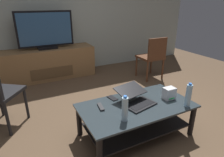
{
  "coord_description": "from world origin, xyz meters",
  "views": [
    {
      "loc": [
        -1.02,
        -1.69,
        1.48
      ],
      "look_at": [
        0.04,
        0.39,
        0.55
      ],
      "focal_mm": 31.15,
      "sensor_mm": 36.0,
      "label": 1
    }
  ],
  "objects_px": {
    "water_bottle_far": "(125,109)",
    "water_bottle_near": "(188,96)",
    "dining_chair": "(153,56)",
    "coffee_table": "(136,114)",
    "laptop": "(136,98)",
    "television": "(46,31)",
    "cell_phone": "(112,98)",
    "tv_remote": "(101,107)",
    "router_box": "(169,93)",
    "media_cabinet": "(49,63)"
  },
  "relations": [
    {
      "from": "water_bottle_far",
      "to": "water_bottle_near",
      "type": "bearing_deg",
      "value": -5.87
    },
    {
      "from": "dining_chair",
      "to": "coffee_table",
      "type": "bearing_deg",
      "value": -133.28
    },
    {
      "from": "dining_chair",
      "to": "laptop",
      "type": "distance_m",
      "value": 1.85
    },
    {
      "from": "television",
      "to": "cell_phone",
      "type": "relative_size",
      "value": 7.42
    },
    {
      "from": "water_bottle_far",
      "to": "laptop",
      "type": "bearing_deg",
      "value": 40.12
    },
    {
      "from": "tv_remote",
      "to": "cell_phone",
      "type": "bearing_deg",
      "value": 40.85
    },
    {
      "from": "cell_phone",
      "to": "television",
      "type": "bearing_deg",
      "value": 90.07
    },
    {
      "from": "router_box",
      "to": "water_bottle_near",
      "type": "bearing_deg",
      "value": -76.89
    },
    {
      "from": "television",
      "to": "router_box",
      "type": "distance_m",
      "value": 2.61
    },
    {
      "from": "television",
      "to": "water_bottle_near",
      "type": "height_order",
      "value": "television"
    },
    {
      "from": "water_bottle_near",
      "to": "dining_chair",
      "type": "bearing_deg",
      "value": 63.76
    },
    {
      "from": "media_cabinet",
      "to": "television",
      "type": "relative_size",
      "value": 1.71
    },
    {
      "from": "water_bottle_far",
      "to": "router_box",
      "type": "bearing_deg",
      "value": 12.38
    },
    {
      "from": "coffee_table",
      "to": "water_bottle_far",
      "type": "height_order",
      "value": "water_bottle_far"
    },
    {
      "from": "dining_chair",
      "to": "water_bottle_far",
      "type": "distance_m",
      "value": 2.22
    },
    {
      "from": "dining_chair",
      "to": "router_box",
      "type": "xyz_separation_m",
      "value": [
        -0.87,
        -1.42,
        -0.01
      ]
    },
    {
      "from": "television",
      "to": "water_bottle_near",
      "type": "bearing_deg",
      "value": -68.86
    },
    {
      "from": "television",
      "to": "router_box",
      "type": "bearing_deg",
      "value": -68.13
    },
    {
      "from": "coffee_table",
      "to": "router_box",
      "type": "xyz_separation_m",
      "value": [
        0.43,
        -0.05,
        0.19
      ]
    },
    {
      "from": "tv_remote",
      "to": "coffee_table",
      "type": "bearing_deg",
      "value": -9.64
    },
    {
      "from": "coffee_table",
      "to": "water_bottle_near",
      "type": "height_order",
      "value": "water_bottle_near"
    },
    {
      "from": "coffee_table",
      "to": "water_bottle_far",
      "type": "bearing_deg",
      "value": -143.75
    },
    {
      "from": "dining_chair",
      "to": "tv_remote",
      "type": "bearing_deg",
      "value": -143.3
    },
    {
      "from": "media_cabinet",
      "to": "cell_phone",
      "type": "distance_m",
      "value": 2.13
    },
    {
      "from": "coffee_table",
      "to": "tv_remote",
      "type": "distance_m",
      "value": 0.42
    },
    {
      "from": "water_bottle_far",
      "to": "cell_phone",
      "type": "bearing_deg",
      "value": 77.45
    },
    {
      "from": "coffee_table",
      "to": "dining_chair",
      "type": "relative_size",
      "value": 1.5
    },
    {
      "from": "media_cabinet",
      "to": "water_bottle_near",
      "type": "relative_size",
      "value": 6.46
    },
    {
      "from": "router_box",
      "to": "tv_remote",
      "type": "height_order",
      "value": "router_box"
    },
    {
      "from": "dining_chair",
      "to": "router_box",
      "type": "distance_m",
      "value": 1.66
    },
    {
      "from": "television",
      "to": "tv_remote",
      "type": "bearing_deg",
      "value": -86.15
    },
    {
      "from": "cell_phone",
      "to": "coffee_table",
      "type": "bearing_deg",
      "value": -66.69
    },
    {
      "from": "dining_chair",
      "to": "cell_phone",
      "type": "bearing_deg",
      "value": -142.71
    },
    {
      "from": "coffee_table",
      "to": "dining_chair",
      "type": "xyz_separation_m",
      "value": [
        1.29,
        1.37,
        0.2
      ]
    },
    {
      "from": "cell_phone",
      "to": "tv_remote",
      "type": "xyz_separation_m",
      "value": [
        -0.21,
        -0.13,
        0.01
      ]
    },
    {
      "from": "water_bottle_far",
      "to": "tv_remote",
      "type": "xyz_separation_m",
      "value": [
        -0.11,
        0.32,
        -0.12
      ]
    },
    {
      "from": "laptop",
      "to": "water_bottle_near",
      "type": "xyz_separation_m",
      "value": [
        0.47,
        -0.32,
        0.07
      ]
    },
    {
      "from": "water_bottle_far",
      "to": "tv_remote",
      "type": "relative_size",
      "value": 1.66
    },
    {
      "from": "water_bottle_far",
      "to": "media_cabinet",
      "type": "bearing_deg",
      "value": 95.78
    },
    {
      "from": "water_bottle_near",
      "to": "tv_remote",
      "type": "distance_m",
      "value": 0.96
    },
    {
      "from": "water_bottle_far",
      "to": "television",
      "type": "bearing_deg",
      "value": 95.83
    },
    {
      "from": "television",
      "to": "tv_remote",
      "type": "relative_size",
      "value": 6.49
    },
    {
      "from": "television",
      "to": "cell_phone",
      "type": "height_order",
      "value": "television"
    },
    {
      "from": "laptop",
      "to": "tv_remote",
      "type": "relative_size",
      "value": 2.78
    },
    {
      "from": "coffee_table",
      "to": "media_cabinet",
      "type": "relative_size",
      "value": 0.71
    },
    {
      "from": "coffee_table",
      "to": "television",
      "type": "xyz_separation_m",
      "value": [
        -0.53,
        2.34,
        0.68
      ]
    },
    {
      "from": "coffee_table",
      "to": "dining_chair",
      "type": "distance_m",
      "value": 1.9
    },
    {
      "from": "television",
      "to": "cell_phone",
      "type": "distance_m",
      "value": 2.18
    },
    {
      "from": "media_cabinet",
      "to": "water_bottle_far",
      "type": "xyz_separation_m",
      "value": [
        0.26,
        -2.56,
        0.22
      ]
    },
    {
      "from": "router_box",
      "to": "tv_remote",
      "type": "distance_m",
      "value": 0.83
    }
  ]
}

